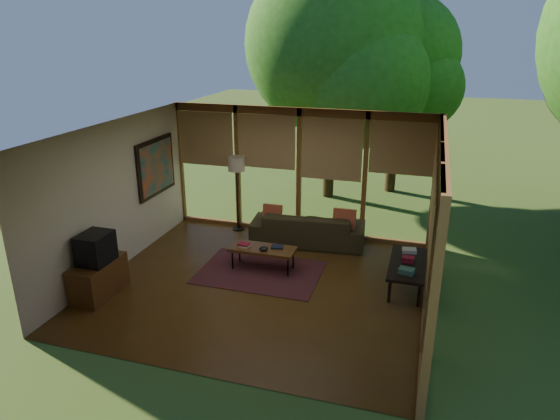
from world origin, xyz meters
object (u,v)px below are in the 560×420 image
(sofa, at_px, (308,228))
(television, at_px, (95,248))
(floor_lamp, at_px, (237,168))
(coffee_table, at_px, (263,250))
(media_cabinet, at_px, (99,278))
(side_console, at_px, (407,265))

(sofa, bearing_deg, television, 42.42)
(sofa, distance_m, floor_lamp, 1.99)
(sofa, distance_m, coffee_table, 1.49)
(television, distance_m, floor_lamp, 3.60)
(television, distance_m, coffee_table, 2.87)
(sofa, distance_m, media_cabinet, 4.17)
(media_cabinet, relative_size, coffee_table, 0.83)
(media_cabinet, bearing_deg, coffee_table, 36.25)
(television, height_order, side_console, television)
(coffee_table, distance_m, side_console, 2.57)
(side_console, bearing_deg, television, -160.20)
(coffee_table, bearing_deg, television, -143.51)
(media_cabinet, xyz_separation_m, television, (0.02, 0.00, 0.55))
(floor_lamp, relative_size, side_console, 1.18)
(media_cabinet, bearing_deg, sofa, 47.69)
(media_cabinet, distance_m, side_console, 5.17)
(sofa, relative_size, floor_lamp, 1.39)
(sofa, height_order, coffee_table, sofa)
(media_cabinet, xyz_separation_m, coffee_table, (2.30, 1.69, 0.09))
(coffee_table, xyz_separation_m, side_console, (2.57, 0.06, 0.02))
(media_cabinet, relative_size, television, 1.82)
(floor_lamp, bearing_deg, media_cabinet, -108.94)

